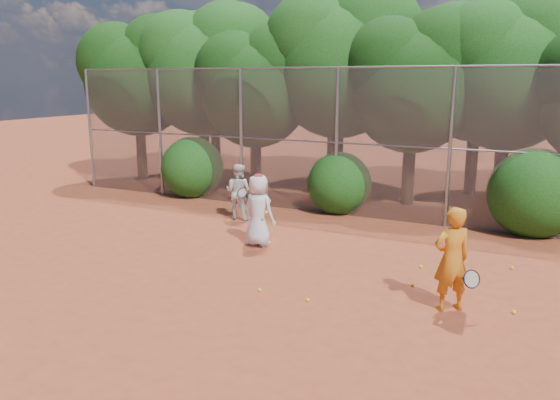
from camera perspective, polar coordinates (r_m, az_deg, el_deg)
The scene contains 23 objects.
ground at distance 9.75m, azimuth -1.22°, elevation -9.79°, with size 80.00×80.00×0.00m, color #943A21.
fence_back at distance 14.73m, azimuth 9.16°, elevation 5.96°, with size 20.05×0.09×4.03m.
tree_0 at distance 21.03m, azimuth -14.51°, elevation 12.80°, with size 4.38×3.81×6.00m.
tree_1 at distance 19.92m, azimuth -7.93°, elevation 13.77°, with size 4.64×4.03×6.35m.
tree_2 at distance 18.02m, azimuth -2.42°, elevation 12.17°, with size 3.99×3.47×5.47m.
tree_3 at distance 17.93m, azimuth 6.47°, elevation 14.70°, with size 4.89×4.26×6.70m.
tree_4 at distance 16.63m, azimuth 13.97°, elevation 12.38°, with size 4.19×3.64×5.73m.
tree_5 at distance 17.08m, azimuth 23.06°, elevation 12.74°, with size 4.51×3.92×6.17m.
tree_9 at distance 22.40m, azimuth -6.75°, elevation 14.11°, with size 4.83×4.20×6.62m.
tree_10 at distance 20.34m, azimuth 5.93°, elevation 15.10°, with size 5.15×4.48×7.06m.
tree_11 at distance 18.77m, azimuth 20.28°, elevation 13.21°, with size 4.64×4.03×6.35m.
bush_0 at distance 17.75m, azimuth -9.14°, elevation 3.64°, with size 2.00×2.00×2.00m, color #134411.
bush_1 at distance 15.46m, azimuth 6.22°, elevation 2.03°, with size 1.80×1.80×1.80m, color #134411.
bush_2 at distance 14.54m, azimuth 25.08°, elevation 1.04°, with size 2.20×2.20×2.20m, color #134411.
player_yellow at distance 9.27m, azimuth 17.51°, elevation -5.91°, with size 0.88×0.72×1.73m.
player_teen at distance 12.26m, azimuth -2.26°, elevation -1.06°, with size 0.87×0.64×1.65m.
player_white at distance 14.65m, azimuth -4.38°, elevation 0.89°, with size 0.83×0.70×1.50m.
ball_0 at distance 10.35m, azimuth 13.70°, elevation -8.61°, with size 0.07×0.07×0.07m, color yellow.
ball_1 at distance 11.34m, azimuth 14.51°, elevation -6.76°, with size 0.07×0.07×0.07m, color yellow.
ball_2 at distance 9.43m, azimuth 2.92°, elevation -10.39°, with size 0.07×0.07×0.07m, color yellow.
ball_3 at distance 9.73m, azimuth 23.23°, elevation -10.71°, with size 0.07×0.07×0.07m, color yellow.
ball_4 at distance 9.83m, azimuth -2.13°, elevation -9.39°, with size 0.07×0.07×0.07m, color yellow.
ball_5 at distance 11.86m, azimuth 23.08°, elevation -6.53°, with size 0.07×0.07×0.07m, color yellow.
Camera 1 is at (4.16, -8.00, 3.71)m, focal length 35.00 mm.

